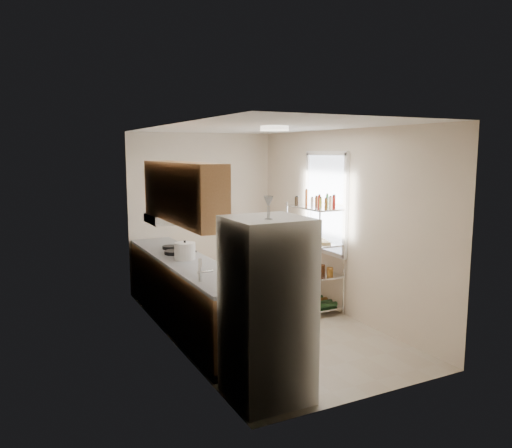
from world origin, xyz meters
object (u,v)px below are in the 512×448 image
Objects in this scene: refrigerator at (267,309)px; cutting_board at (313,241)px; rice_cooker at (185,251)px; espresso_machine at (309,230)px; frying_pan_large at (174,252)px.

cutting_board is at bearing 47.76° from refrigerator.
espresso_machine is at bearing 0.08° from rice_cooker.
espresso_machine is at bearing 71.43° from cutting_board.
rice_cooker is 1.01× the size of frying_pan_large.
espresso_machine reaches higher than frying_pan_large.
refrigerator is at bearing -144.72° from espresso_machine.
rice_cooker is at bearing 165.81° from espresso_machine.
rice_cooker is (-0.04, 2.20, 0.16)m from refrigerator.
rice_cooker reaches higher than frying_pan_large.
frying_pan_large is (-0.06, 2.58, 0.07)m from refrigerator.
frying_pan_large is 1.99m from espresso_machine.
refrigerator is 6.25× the size of rice_cooker.
cutting_board is (1.87, -0.60, 0.10)m from frying_pan_large.
refrigerator reaches higher than rice_cooker.
refrigerator is at bearing -88.92° from rice_cooker.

